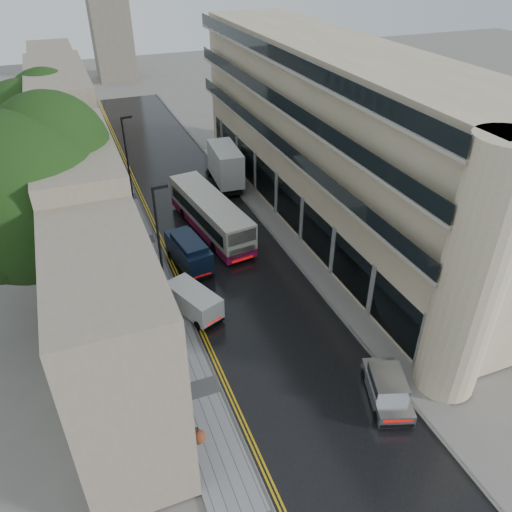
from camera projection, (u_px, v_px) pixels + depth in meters
road at (209, 229)px, 41.77m from camera, size 9.00×85.00×0.02m
left_sidewalk at (139, 242)px, 39.95m from camera, size 2.70×85.00×0.12m
right_sidewalk at (269, 217)px, 43.40m from camera, size 1.80×85.00×0.12m
old_shop_row at (75, 168)px, 37.55m from camera, size 4.50×56.00×12.00m
modern_block at (333, 139)px, 39.94m from camera, size 8.00×40.00×14.00m
tree_near at (31, 225)px, 28.30m from camera, size 10.56×10.56×13.89m
tree_far at (35, 156)px, 38.92m from camera, size 9.24×9.24×12.46m
cream_bus at (214, 236)px, 37.84m from camera, size 4.02×11.44×3.06m
white_lorry at (217, 173)px, 46.47m from camera, size 2.86×7.78×4.00m
silver_hatchback at (378, 411)px, 24.95m from camera, size 3.10×4.54×1.56m
white_van at (198, 317)px, 30.77m from camera, size 3.13×4.41×1.84m
navy_van at (186, 266)px, 35.01m from camera, size 2.56×4.98×2.43m
pedestrian at (168, 306)px, 31.53m from camera, size 0.73×0.52×1.88m
lamp_post_near at (160, 251)px, 30.72m from camera, size 0.97×0.26×8.58m
lamp_post_far at (128, 166)px, 42.08m from camera, size 0.96×0.35×8.35m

